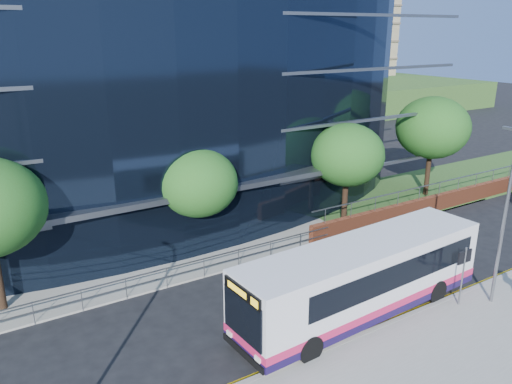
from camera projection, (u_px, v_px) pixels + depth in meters
ground at (359, 320)px, 21.58m from camera, size 200.00×200.00×0.00m
kerb at (376, 329)px, 20.75m from camera, size 80.00×0.25×0.16m
yellow_line_outer at (373, 328)px, 20.93m from camera, size 80.00×0.08×0.01m
yellow_line_inner at (370, 327)px, 21.05m from camera, size 80.00×0.08×0.01m
far_forecourt at (140, 257)px, 27.44m from camera, size 50.00×8.00×0.10m
grass_verge at (479, 176)px, 42.48m from camera, size 36.00×8.00×0.12m
glass_office at (111, 91)px, 33.93m from camera, size 44.00×23.10×16.00m
retaining_wall at (491, 189)px, 37.31m from camera, size 34.00×0.40×2.11m
guard_railings at (126, 283)px, 22.97m from camera, size 24.00×0.05×1.10m
apartment_block at (265, 35)px, 80.39m from camera, size 60.00×42.00×30.00m
street_sign at (464, 264)px, 21.89m from camera, size 0.85×0.09×2.80m
tree_far_b at (198, 183)px, 26.44m from camera, size 4.29×4.29×6.05m
tree_far_c at (347, 155)px, 30.95m from camera, size 4.62×4.62×6.51m
tree_far_d at (433, 128)px, 36.07m from camera, size 5.28×5.28×7.44m
tree_dist_e at (285, 90)px, 64.51m from camera, size 4.62×4.62×6.51m
tree_dist_f at (365, 84)px, 74.25m from camera, size 4.29×4.29×6.05m
streetlight_east at (505, 213)px, 21.45m from camera, size 0.15×0.77×8.00m
city_bus at (364, 277)px, 21.55m from camera, size 12.49×3.45×3.35m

